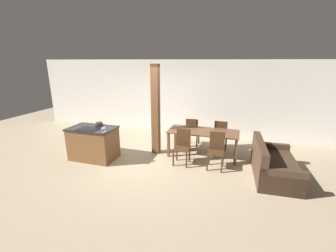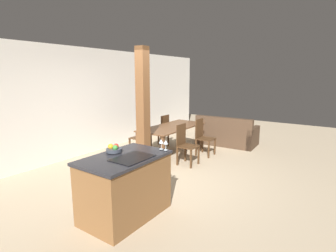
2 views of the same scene
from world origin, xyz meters
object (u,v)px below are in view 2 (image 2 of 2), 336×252
(kitchen_island, at_px, (125,186))
(couch, at_px, (227,135))
(dining_chair_near_left, at_px, (185,144))
(fruit_bowl, at_px, (114,149))
(dining_chair_near_right, at_px, (203,136))
(timber_post, at_px, (143,112))
(wine_glass_middle, at_px, (161,142))
(wine_glass_near, at_px, (166,142))
(dining_chair_far_left, at_px, (142,136))
(dining_chair_far_right, at_px, (162,130))
(dining_table, at_px, (172,130))

(kitchen_island, bearing_deg, couch, 4.43)
(dining_chair_near_left, bearing_deg, fruit_bowl, -175.20)
(dining_chair_near_left, bearing_deg, dining_chair_near_right, 0.00)
(timber_post, bearing_deg, wine_glass_middle, -129.76)
(wine_glass_near, distance_m, dining_chair_near_left, 2.11)
(wine_glass_middle, bearing_deg, wine_glass_near, -90.00)
(fruit_bowl, distance_m, dining_chair_near_left, 2.44)
(dining_chair_near_right, bearing_deg, couch, -4.09)
(kitchen_island, height_order, timber_post, timber_post)
(dining_chair_far_left, relative_size, couch, 0.54)
(wine_glass_near, xyz_separation_m, couch, (4.10, 0.68, -0.75))
(dining_chair_far_left, bearing_deg, dining_chair_far_right, -180.00)
(wine_glass_near, height_order, couch, wine_glass_near)
(dining_chair_far_right, height_order, timber_post, timber_post)
(kitchen_island, bearing_deg, timber_post, 31.22)
(dining_chair_far_left, bearing_deg, dining_chair_near_right, 124.15)
(wine_glass_middle, distance_m, dining_chair_near_right, 2.90)
(kitchen_island, xyz_separation_m, dining_chair_far_left, (2.44, 1.76, 0.03))
(kitchen_island, distance_m, dining_chair_near_left, 2.48)
(wine_glass_middle, bearing_deg, timber_post, 50.24)
(fruit_bowl, relative_size, dining_chair_far_left, 0.25)
(dining_table, height_order, dining_chair_far_right, dining_chair_far_right)
(dining_chair_near_right, relative_size, timber_post, 0.36)
(wine_glass_middle, height_order, dining_chair_far_right, wine_glass_middle)
(dining_chair_near_left, height_order, timber_post, timber_post)
(wine_glass_near, height_order, wine_glass_middle, same)
(wine_glass_near, height_order, dining_chair_far_left, wine_glass_near)
(dining_chair_near_right, relative_size, dining_chair_far_right, 1.00)
(fruit_bowl, height_order, wine_glass_near, wine_glass_near)
(dining_table, bearing_deg, couch, -22.79)
(dining_chair_near_right, relative_size, dining_chair_far_left, 1.00)
(wine_glass_middle, bearing_deg, dining_chair_far_right, 35.82)
(fruit_bowl, relative_size, wine_glass_near, 1.50)
(kitchen_island, relative_size, timber_post, 0.49)
(dining_table, bearing_deg, dining_chair_near_right, -55.85)
(dining_chair_far_left, bearing_deg, wine_glass_middle, 46.69)
(fruit_bowl, bearing_deg, couch, 1.31)
(kitchen_island, distance_m, dining_chair_near_right, 3.35)
(dining_table, distance_m, timber_post, 1.51)
(fruit_bowl, distance_m, timber_post, 1.64)
(wine_glass_near, distance_m, couch, 4.23)
(dining_chair_near_left, distance_m, dining_chair_far_left, 1.30)
(wine_glass_middle, xyz_separation_m, dining_chair_near_right, (2.77, 0.69, -0.55))
(couch, bearing_deg, wine_glass_near, 96.87)
(kitchen_island, bearing_deg, fruit_bowl, 78.03)
(fruit_bowl, height_order, dining_table, fruit_bowl)
(wine_glass_middle, bearing_deg, dining_table, 30.06)
(dining_chair_near_left, bearing_deg, couch, -2.46)
(wine_glass_near, relative_size, timber_post, 0.06)
(fruit_bowl, distance_m, dining_table, 2.97)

